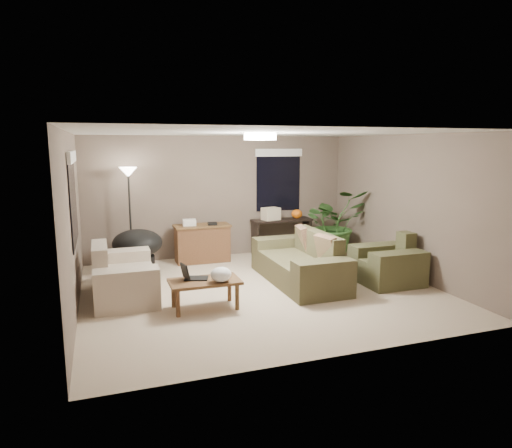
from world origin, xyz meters
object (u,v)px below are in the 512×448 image
object	(u,v)px
coffee_table	(205,284)
cat_scratching_post	(388,264)
papasan_chair	(138,248)
main_sofa	(301,265)
houseplant	(333,231)
armchair	(388,265)
desk	(202,243)
console_table	(282,234)
loveseat	(122,278)
floor_lamp	(129,184)

from	to	relation	value
coffee_table	cat_scratching_post	world-z (taller)	cat_scratching_post
papasan_chair	cat_scratching_post	xyz separation A→B (m)	(4.21, -1.68, -0.25)
main_sofa	houseplant	size ratio (longest dim) A/B	1.55
armchair	houseplant	bearing A→B (deg)	90.15
armchair	houseplant	size ratio (longest dim) A/B	0.70
desk	papasan_chair	world-z (taller)	papasan_chair
desk	console_table	size ratio (longest dim) A/B	0.85
main_sofa	loveseat	size ratio (longest dim) A/B	1.37
coffee_table	desk	bearing A→B (deg)	78.32
houseplant	console_table	bearing A→B (deg)	145.23
loveseat	papasan_chair	world-z (taller)	loveseat
armchair	papasan_chair	bearing A→B (deg)	152.81
papasan_chair	armchair	bearing A→B (deg)	-27.19
desk	houseplant	distance (m)	2.72
main_sofa	loveseat	world-z (taller)	same
papasan_chair	console_table	bearing A→B (deg)	9.34
loveseat	papasan_chair	bearing A→B (deg)	75.47
armchair	floor_lamp	xyz separation A→B (m)	(-4.04, 2.38, 1.30)
papasan_chair	houseplant	distance (m)	3.95
loveseat	floor_lamp	world-z (taller)	floor_lamp
armchair	console_table	world-z (taller)	armchair
loveseat	cat_scratching_post	world-z (taller)	loveseat
console_table	loveseat	bearing A→B (deg)	-151.52
console_table	main_sofa	bearing A→B (deg)	-103.05
cat_scratching_post	armchair	bearing A→B (deg)	-125.69
desk	cat_scratching_post	distance (m)	3.58
coffee_table	houseplant	size ratio (longest dim) A/B	0.70
floor_lamp	cat_scratching_post	world-z (taller)	floor_lamp
desk	armchair	bearing A→B (deg)	-42.08
armchair	cat_scratching_post	bearing A→B (deg)	54.31
cat_scratching_post	papasan_chair	bearing A→B (deg)	158.29
armchair	console_table	xyz separation A→B (m)	(-0.91, 2.53, 0.14)
coffee_table	cat_scratching_post	distance (m)	3.52
armchair	houseplant	distance (m)	1.92
floor_lamp	cat_scratching_post	size ratio (longest dim) A/B	3.82
cat_scratching_post	desk	bearing A→B (deg)	144.90
papasan_chair	floor_lamp	world-z (taller)	floor_lamp
coffee_table	floor_lamp	xyz separation A→B (m)	(-0.82, 2.60, 1.24)
console_table	floor_lamp	bearing A→B (deg)	-177.19
armchair	desk	bearing A→B (deg)	137.92
coffee_table	houseplant	bearing A→B (deg)	33.49
main_sofa	console_table	size ratio (longest dim) A/B	1.69
console_table	cat_scratching_post	size ratio (longest dim) A/B	2.60
coffee_table	console_table	bearing A→B (deg)	50.05
main_sofa	desk	xyz separation A→B (m)	(-1.30, 1.88, 0.08)
loveseat	cat_scratching_post	xyz separation A→B (m)	(4.56, -0.34, -0.08)
coffee_table	cat_scratching_post	size ratio (longest dim) A/B	2.00
papasan_chair	cat_scratching_post	bearing A→B (deg)	-21.71
console_table	houseplant	distance (m)	1.11
desk	main_sofa	bearing A→B (deg)	-55.48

